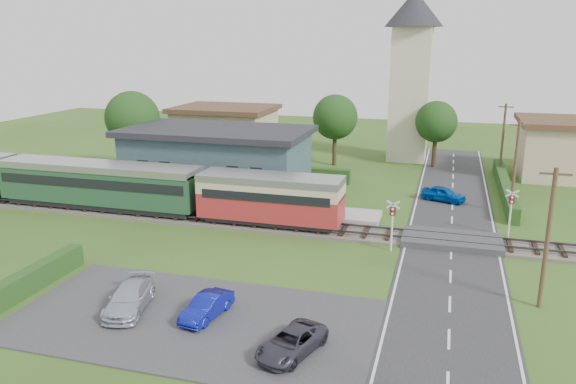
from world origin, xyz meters
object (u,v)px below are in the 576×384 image
(car_park_dark, at_px, (292,342))
(crossing_signal_near, at_px, (392,218))
(equipment_hut, at_px, (100,177))
(car_park_blue, at_px, (207,306))
(house_west, at_px, (225,130))
(train, at_px, (64,180))
(car_park_silver, at_px, (129,298))
(car_on_road, at_px, (444,194))
(pedestrian_far, at_px, (135,186))
(house_east, at_px, (565,148))
(church_tower, at_px, (411,64))
(pedestrian_near, at_px, (299,197))
(crossing_signal_far, at_px, (511,206))
(station_building, at_px, (217,158))

(car_park_dark, bearing_deg, crossing_signal_near, 96.59)
(equipment_hut, height_order, car_park_blue, equipment_hut)
(house_west, xyz_separation_m, car_park_dark, (18.73, -38.56, -2.21))
(train, bearing_deg, crossing_signal_near, -5.42)
(crossing_signal_near, bearing_deg, car_park_dark, -101.48)
(car_park_dark, bearing_deg, car_park_silver, -172.67)
(car_on_road, height_order, pedestrian_far, pedestrian_far)
(equipment_hut, distance_m, house_east, 42.41)
(church_tower, distance_m, car_park_blue, 41.20)
(crossing_signal_near, height_order, pedestrian_far, crossing_signal_near)
(pedestrian_near, bearing_deg, pedestrian_far, 3.16)
(car_on_road, bearing_deg, pedestrian_far, 126.13)
(church_tower, relative_size, car_on_road, 5.00)
(crossing_signal_far, bearing_deg, pedestrian_far, 178.60)
(house_west, distance_m, car_park_dark, 42.92)
(car_park_dark, distance_m, pedestrian_far, 26.24)
(car_park_blue, xyz_separation_m, car_park_dark, (4.67, -1.94, -0.03))
(car_park_blue, height_order, pedestrian_far, pedestrian_far)
(church_tower, distance_m, house_west, 21.55)
(crossing_signal_far, height_order, car_park_dark, crossing_signal_far)
(equipment_hut, relative_size, car_park_blue, 0.79)
(train, bearing_deg, house_east, 29.44)
(car_on_road, xyz_separation_m, pedestrian_near, (-10.32, -6.72, 0.71))
(train, distance_m, house_west, 23.35)
(church_tower, distance_m, crossing_signal_far, 26.39)
(car_park_blue, bearing_deg, house_west, 120.16)
(church_tower, xyz_separation_m, house_east, (15.00, -4.00, -7.43))
(crossing_signal_near, relative_size, car_park_dark, 0.90)
(crossing_signal_far, distance_m, car_park_silver, 24.67)
(crossing_signal_near, distance_m, car_park_dark, 13.51)
(house_east, xyz_separation_m, car_park_silver, (-24.84, -35.93, -2.11))
(equipment_hut, bearing_deg, house_west, 81.38)
(equipment_hut, height_order, car_on_road, equipment_hut)
(house_west, height_order, crossing_signal_near, house_west)
(crossing_signal_near, relative_size, pedestrian_far, 1.92)
(crossing_signal_far, relative_size, car_park_blue, 1.01)
(pedestrian_near, bearing_deg, station_building, -30.25)
(station_building, distance_m, house_east, 32.70)
(station_building, height_order, pedestrian_near, station_building)
(car_park_silver, bearing_deg, crossing_signal_near, 32.18)
(crossing_signal_far, relative_size, car_on_road, 0.93)
(car_park_blue, height_order, pedestrian_near, pedestrian_near)
(church_tower, bearing_deg, car_on_road, -75.14)
(house_east, height_order, car_park_dark, house_east)
(house_east, height_order, pedestrian_far, house_east)
(church_tower, bearing_deg, car_park_silver, -103.84)
(house_west, relative_size, car_park_blue, 3.33)
(station_building, relative_size, car_on_road, 4.55)
(house_east, bearing_deg, station_building, -156.56)
(train, bearing_deg, pedestrian_far, 35.89)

